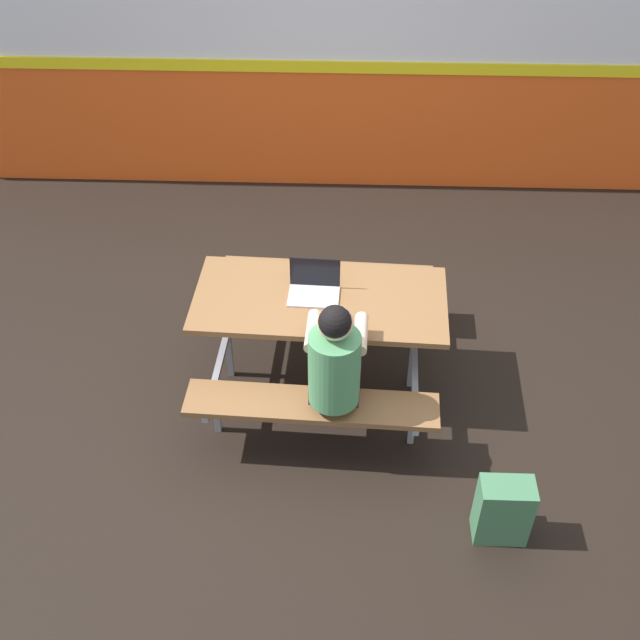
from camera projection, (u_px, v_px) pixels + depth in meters
name	position (u px, v px, depth m)	size (l,w,h in m)	color
ground_plane	(323.00, 380.00, 5.38)	(10.00, 10.00, 0.02)	black
accent_backdrop	(334.00, 53.00, 6.52)	(8.00, 0.14, 2.60)	#E55119
picnic_table_main	(320.00, 318.00, 5.00)	(1.64, 1.62, 0.74)	brown
student_nearer	(335.00, 364.00, 4.48)	(0.37, 0.53, 1.21)	#2D2D38
laptop_silver	(314.00, 288.00, 4.89)	(0.33, 0.23, 0.22)	silver
backpack_dark	(503.00, 510.00, 4.31)	(0.30, 0.22, 0.44)	#3F724C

